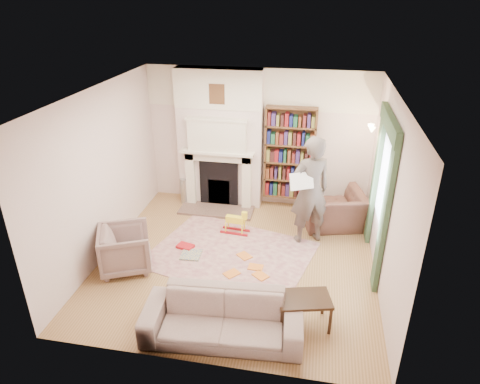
% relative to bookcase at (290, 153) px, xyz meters
% --- Properties ---
extents(floor, '(4.50, 4.50, 0.00)m').
position_rel_bookcase_xyz_m(floor, '(-0.65, -2.12, -1.18)').
color(floor, olive).
rests_on(floor, ground).
extents(ceiling, '(4.50, 4.50, 0.00)m').
position_rel_bookcase_xyz_m(ceiling, '(-0.65, -2.12, 1.62)').
color(ceiling, white).
rests_on(ceiling, wall_back).
extents(wall_back, '(4.50, 0.00, 4.50)m').
position_rel_bookcase_xyz_m(wall_back, '(-0.65, 0.13, 0.22)').
color(wall_back, silver).
rests_on(wall_back, floor).
extents(wall_front, '(4.50, 0.00, 4.50)m').
position_rel_bookcase_xyz_m(wall_front, '(-0.65, -4.37, 0.22)').
color(wall_front, silver).
rests_on(wall_front, floor).
extents(wall_left, '(0.00, 4.50, 4.50)m').
position_rel_bookcase_xyz_m(wall_left, '(-2.90, -2.12, 0.22)').
color(wall_left, silver).
rests_on(wall_left, floor).
extents(wall_right, '(0.00, 4.50, 4.50)m').
position_rel_bookcase_xyz_m(wall_right, '(1.60, -2.12, 0.22)').
color(wall_right, silver).
rests_on(wall_right, floor).
extents(fireplace, '(1.70, 0.58, 2.80)m').
position_rel_bookcase_xyz_m(fireplace, '(-1.40, -0.07, 0.21)').
color(fireplace, silver).
rests_on(fireplace, floor).
extents(bookcase, '(1.00, 0.24, 1.85)m').
position_rel_bookcase_xyz_m(bookcase, '(0.00, 0.00, 0.00)').
color(bookcase, brown).
rests_on(bookcase, floor).
extents(window, '(0.02, 0.90, 1.30)m').
position_rel_bookcase_xyz_m(window, '(1.58, -1.72, 0.27)').
color(window, silver).
rests_on(window, wall_right).
extents(curtain_left, '(0.07, 0.32, 2.40)m').
position_rel_bookcase_xyz_m(curtain_left, '(1.55, -2.42, 0.02)').
color(curtain_left, '#334C31').
rests_on(curtain_left, floor).
extents(curtain_right, '(0.07, 0.32, 2.40)m').
position_rel_bookcase_xyz_m(curtain_right, '(1.55, -1.02, 0.02)').
color(curtain_right, '#334C31').
rests_on(curtain_right, floor).
extents(pelmet, '(0.09, 1.70, 0.24)m').
position_rel_bookcase_xyz_m(pelmet, '(1.54, -1.72, 1.20)').
color(pelmet, '#334C31').
rests_on(pelmet, wall_right).
extents(wall_sconce, '(0.20, 0.24, 0.24)m').
position_rel_bookcase_xyz_m(wall_sconce, '(1.38, -0.62, 0.72)').
color(wall_sconce, gold).
rests_on(wall_sconce, wall_right).
extents(rug, '(3.03, 2.61, 0.01)m').
position_rel_bookcase_xyz_m(rug, '(-0.79, -1.99, -1.17)').
color(rug, beige).
rests_on(rug, floor).
extents(armchair_reading, '(1.30, 1.20, 0.71)m').
position_rel_bookcase_xyz_m(armchair_reading, '(0.92, -0.67, -0.82)').
color(armchair_reading, '#462526').
rests_on(armchair_reading, floor).
extents(armchair_left, '(1.04, 1.03, 0.72)m').
position_rel_bookcase_xyz_m(armchair_left, '(-2.38, -2.68, -0.81)').
color(armchair_left, gray).
rests_on(armchair_left, floor).
extents(sofa, '(2.12, 0.96, 0.60)m').
position_rel_bookcase_xyz_m(sofa, '(-0.50, -3.87, -0.87)').
color(sofa, '#AEA48F').
rests_on(sofa, floor).
extents(man_reading, '(0.86, 0.75, 1.98)m').
position_rel_bookcase_xyz_m(man_reading, '(0.47, -1.27, -0.19)').
color(man_reading, '#534842').
rests_on(man_reading, floor).
extents(newspaper, '(0.42, 0.29, 0.28)m').
position_rel_bookcase_xyz_m(newspaper, '(0.32, -1.47, 0.08)').
color(newspaper, white).
rests_on(newspaper, man_reading).
extents(coffee_table, '(0.79, 0.61, 0.45)m').
position_rel_bookcase_xyz_m(coffee_table, '(0.52, -3.46, -0.95)').
color(coffee_table, '#311C11').
rests_on(coffee_table, floor).
extents(paraffin_heater, '(0.26, 0.26, 0.55)m').
position_rel_bookcase_xyz_m(paraffin_heater, '(-2.12, -0.22, -0.90)').
color(paraffin_heater, '#A5A8AD').
rests_on(paraffin_heater, floor).
extents(rocking_horse, '(0.54, 0.26, 0.46)m').
position_rel_bookcase_xyz_m(rocking_horse, '(-0.86, -1.27, -0.94)').
color(rocking_horse, yellow).
rests_on(rocking_horse, rug).
extents(board_game, '(0.35, 0.35, 0.03)m').
position_rel_bookcase_xyz_m(board_game, '(-1.45, -2.17, -1.15)').
color(board_game, '#EAC452').
rests_on(board_game, rug).
extents(game_box_lid, '(0.33, 0.26, 0.05)m').
position_rel_bookcase_xyz_m(game_box_lid, '(-1.62, -1.95, -1.14)').
color(game_box_lid, '#B0141B').
rests_on(game_box_lid, rug).
extents(comic_annuals, '(0.76, 0.83, 0.02)m').
position_rel_bookcase_xyz_m(comic_annuals, '(-0.43, -2.35, -1.16)').
color(comic_annuals, red).
rests_on(comic_annuals, rug).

